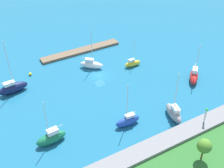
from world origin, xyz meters
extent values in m
plane|color=#1E668C|center=(0.00, 0.00, 0.00)|extent=(160.00, 160.00, 0.00)
cube|color=brown|center=(-1.04, -14.09, 0.36)|extent=(24.78, 3.05, 0.73)
cube|color=gray|center=(0.00, 28.03, 0.73)|extent=(68.24, 3.88, 1.46)
cube|color=#2D6B2D|center=(0.00, 34.19, 0.41)|extent=(64.07, 9.68, 0.83)
cylinder|color=silver|center=(-10.07, 28.03, 3.06)|extent=(0.36, 0.36, 3.20)
sphere|color=green|center=(-10.07, 28.03, 4.91)|extent=(0.56, 0.56, 0.56)
cylinder|color=brown|center=(-3.20, 34.60, 2.12)|extent=(0.33, 0.33, 2.60)
sphere|color=#4C8428|center=(-3.20, 34.60, 4.23)|extent=(2.69, 2.69, 2.69)
ellipsoid|color=white|center=(0.17, -4.40, 1.04)|extent=(6.17, 5.61, 2.08)
cube|color=silver|center=(0.56, -4.72, 2.50)|extent=(2.53, 2.39, 0.83)
cylinder|color=silver|center=(-0.08, -4.19, 6.75)|extent=(0.15, 0.15, 9.33)
cylinder|color=silver|center=(0.98, -5.08, 3.07)|extent=(2.20, 1.87, 0.12)
ellipsoid|color=yellow|center=(-10.26, 0.38, 0.84)|extent=(4.92, 1.78, 1.68)
cube|color=silver|center=(-9.88, 0.35, 2.00)|extent=(1.80, 0.98, 0.65)
cylinder|color=silver|center=(-10.50, 0.40, 4.80)|extent=(0.12, 0.12, 6.25)
cylinder|color=silver|center=(-9.39, 0.31, 2.48)|extent=(2.24, 0.26, 0.09)
ellipsoid|color=red|center=(-20.30, 13.99, 1.17)|extent=(6.20, 6.20, 2.34)
cube|color=silver|center=(-20.68, 13.61, 2.82)|extent=(2.58, 2.58, 0.97)
cylinder|color=silver|center=(-20.06, 14.23, 6.44)|extent=(0.16, 0.16, 8.21)
cylinder|color=silver|center=(-21.24, 13.05, 3.46)|extent=(2.46, 2.46, 0.13)
ellipsoid|color=#2347B2|center=(3.45, 19.56, 1.09)|extent=(5.68, 1.98, 2.18)
cube|color=silver|center=(3.01, 19.58, 2.49)|extent=(2.07, 1.11, 0.61)
cylinder|color=silver|center=(3.73, 19.54, 6.46)|extent=(0.13, 0.13, 8.56)
cylinder|color=silver|center=(2.63, 19.60, 2.94)|extent=(2.22, 0.23, 0.11)
ellipsoid|color=#19724C|center=(19.31, 16.25, 1.15)|extent=(6.23, 2.44, 2.31)
cube|color=silver|center=(18.82, 16.23, 2.79)|extent=(2.26, 1.41, 0.96)
cylinder|color=silver|center=(19.62, 16.26, 6.43)|extent=(0.15, 0.15, 8.23)
cylinder|color=silver|center=(18.13, 16.21, 3.42)|extent=(2.99, 0.23, 0.12)
ellipsoid|color=gray|center=(-6.55, 22.53, 1.24)|extent=(3.45, 6.55, 2.49)
cube|color=silver|center=(-6.44, 23.02, 2.93)|extent=(1.73, 2.47, 0.88)
cylinder|color=silver|center=(-6.62, 22.23, 6.95)|extent=(0.15, 0.15, 8.93)
cylinder|color=silver|center=(-6.31, 23.57, 3.52)|extent=(0.75, 2.72, 0.12)
ellipsoid|color=#141E4C|center=(21.77, -3.97, 1.27)|extent=(7.53, 2.74, 2.53)
cube|color=silver|center=(22.36, -3.92, 2.92)|extent=(2.75, 1.50, 0.78)
cylinder|color=silver|center=(21.40, -4.00, 8.32)|extent=(0.18, 0.18, 11.57)
cylinder|color=silver|center=(22.87, -3.88, 3.46)|extent=(2.96, 0.38, 0.14)
sphere|color=yellow|center=(16.00, -9.27, 0.40)|extent=(0.80, 0.80, 0.80)
camera|label=1|loc=(28.58, 56.99, 43.55)|focal=46.32mm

